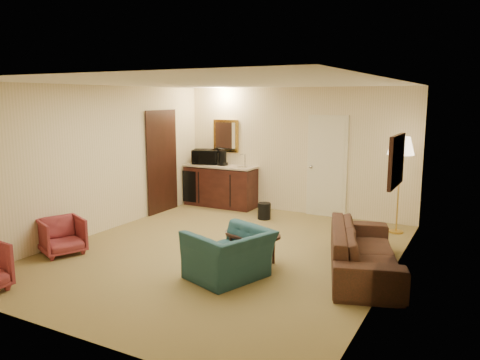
% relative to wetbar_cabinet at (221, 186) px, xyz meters
% --- Properties ---
extents(ground, '(6.00, 6.00, 0.00)m').
position_rel_wetbar_cabinet_xyz_m(ground, '(1.65, -2.72, -0.46)').
color(ground, olive).
rests_on(ground, ground).
extents(room_walls, '(5.02, 6.01, 2.61)m').
position_rel_wetbar_cabinet_xyz_m(room_walls, '(1.55, -1.95, 1.26)').
color(room_walls, beige).
rests_on(room_walls, ground).
extents(wetbar_cabinet, '(1.64, 0.58, 0.92)m').
position_rel_wetbar_cabinet_xyz_m(wetbar_cabinet, '(0.00, 0.00, 0.00)').
color(wetbar_cabinet, '#3E1A13').
rests_on(wetbar_cabinet, ground).
extents(sofa, '(1.29, 2.30, 0.86)m').
position_rel_wetbar_cabinet_xyz_m(sofa, '(3.80, -2.57, -0.03)').
color(sofa, black).
rests_on(sofa, ground).
extents(teal_armchair, '(0.95, 1.17, 0.89)m').
position_rel_wetbar_cabinet_xyz_m(teal_armchair, '(2.27, -3.62, -0.02)').
color(teal_armchair, '#1F434F').
rests_on(teal_armchair, ground).
extents(rose_chair_near, '(0.76, 0.78, 0.62)m').
position_rel_wetbar_cabinet_xyz_m(rose_chair_near, '(-0.50, -3.96, -0.15)').
color(rose_chair_near, brown).
rests_on(rose_chair_near, ground).
extents(coffee_table, '(0.93, 0.72, 0.48)m').
position_rel_wetbar_cabinet_xyz_m(coffee_table, '(2.32, -3.04, -0.22)').
color(coffee_table, black).
rests_on(coffee_table, ground).
extents(floor_lamp, '(0.54, 0.54, 1.73)m').
position_rel_wetbar_cabinet_xyz_m(floor_lamp, '(3.84, -0.32, 0.41)').
color(floor_lamp, gold).
rests_on(floor_lamp, ground).
extents(waste_bin, '(0.31, 0.31, 0.33)m').
position_rel_wetbar_cabinet_xyz_m(waste_bin, '(1.35, -0.58, -0.30)').
color(waste_bin, black).
rests_on(waste_bin, ground).
extents(microwave, '(0.66, 0.50, 0.40)m').
position_rel_wetbar_cabinet_xyz_m(microwave, '(-0.39, 0.03, 0.66)').
color(microwave, black).
rests_on(microwave, wetbar_cabinet).
extents(coffee_maker, '(0.19, 0.19, 0.32)m').
position_rel_wetbar_cabinet_xyz_m(coffee_maker, '(0.06, -0.01, 0.62)').
color(coffee_maker, black).
rests_on(coffee_maker, wetbar_cabinet).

